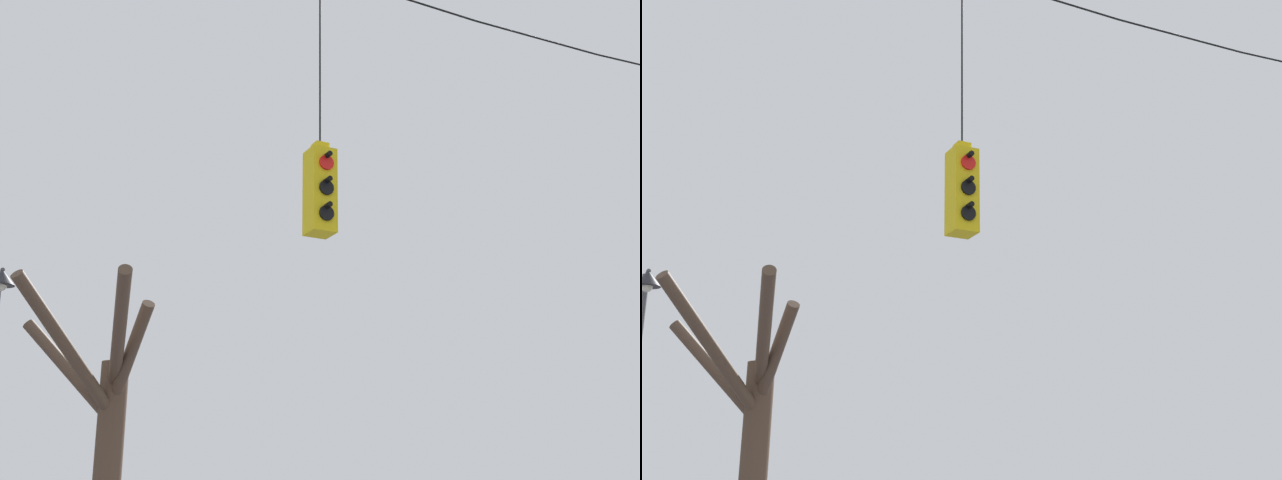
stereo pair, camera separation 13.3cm
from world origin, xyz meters
The scene contains 2 objects.
traffic_light_over_intersection centered at (-1.47, -0.04, 5.29)m, with size 0.34×0.46×3.91m.
bare_tree centered at (-2.96, 4.85, 2.51)m, with size 2.25×3.47×4.73m.
Camera 2 is at (-5.76, -8.75, 1.57)m, focal length 45.00 mm.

